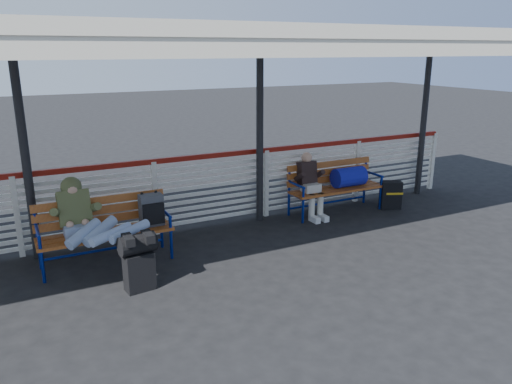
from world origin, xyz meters
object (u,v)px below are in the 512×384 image
traveler_man (97,226)px  suitcase_side (391,195)px  bench_right (342,179)px  bench_left (119,220)px  companion_person (310,184)px  luggage_stack (139,260)px

traveler_man → suitcase_side: traveler_man is taller
bench_right → bench_left: bearing=-174.5°
bench_left → suitcase_side: (5.03, 0.09, -0.33)m
bench_right → traveler_man: 4.52m
traveler_man → suitcase_side: size_ratio=3.12×
bench_left → traveler_man: (-0.34, -0.35, 0.08)m
companion_person → suitcase_side: 1.66m
bench_left → traveler_man: 0.49m
traveler_man → companion_person: traveler_man is taller
bench_left → bench_right: size_ratio=1.00×
companion_person → bench_right: bearing=0.4°
bench_right → companion_person: (-0.68, -0.00, -0.00)m
luggage_stack → bench_right: bench_right is taller
bench_left → companion_person: 3.45m
traveler_man → companion_person: (3.77, 0.74, -0.07)m
bench_left → traveler_man: size_ratio=1.10×
companion_person → suitcase_side: companion_person is taller
bench_right → suitcase_side: bench_right is taller
traveler_man → suitcase_side: bearing=4.7°
bench_left → bench_right: 4.13m
companion_person → luggage_stack: bearing=-157.5°
luggage_stack → companion_person: size_ratio=0.64×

